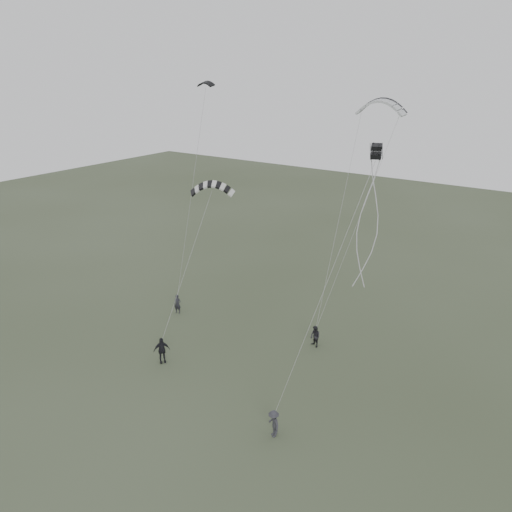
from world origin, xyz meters
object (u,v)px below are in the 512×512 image
Objects in this scene: kite_dark_small at (206,82)px; kite_pale_large at (381,101)px; kite_box at (376,151)px; flyer_center at (162,350)px; kite_striped at (212,184)px; flyer_left at (177,304)px; flyer_far at (274,424)px; flyer_right at (315,337)px.

kite_pale_large is (12.70, 3.80, -1.11)m from kite_dark_small.
kite_dark_small is 17.71m from kite_box.
flyer_center is 0.60× the size of kite_striped.
flyer_center is 19.75m from kite_box.
kite_striped is 14.90m from kite_box.
flyer_left is at bearing -94.31° from kite_dark_small.
flyer_center is 10.70m from flyer_far.
flyer_left is at bearing 167.07° from kite_striped.
kite_striped is 4.76× the size of kite_box.
flyer_far reaches higher than flyer_left.
kite_pale_large reaches higher than flyer_left.
flyer_left is at bearing -150.17° from kite_pale_large.
flyer_far is at bearing -32.24° from kite_dark_small.
flyer_far is at bearing -84.36° from kite_pale_large.
flyer_right is 2.45× the size of kite_box.
flyer_left is 0.86× the size of flyer_center.
kite_dark_small is at bearing 101.97° from kite_striped.
kite_box is (13.94, -3.32, 4.08)m from kite_striped.
flyer_far is 1.07× the size of kite_dark_small.
flyer_far is 22.76m from kite_pale_large.
flyer_right is 0.51× the size of kite_striped.
kite_pale_large reaches higher than kite_striped.
flyer_far is 0.47× the size of kite_pale_large.
kite_striped is at bearing 42.85° from flyer_center.
kite_dark_small is at bearing 141.79° from kite_box.
kite_dark_small is 7.98m from kite_striped.
kite_pale_large is (-1.33, 15.64, 16.48)m from flyer_far.
flyer_right is 0.47× the size of kite_pale_large.
flyer_far is (14.83, -8.14, 0.00)m from flyer_left.
kite_box is at bearing 102.65° from flyer_far.
flyer_left is 1.06× the size of kite_dark_small.
flyer_left is 0.99× the size of flyer_far.
kite_box is (3.70, -9.73, -1.93)m from kite_pale_large.
kite_striped is (3.27, 1.09, 10.47)m from flyer_left.
kite_striped is at bearing -1.73° from flyer_left.
kite_dark_small is 2.30× the size of kite_box.
flyer_left is 1.00× the size of flyer_right.
kite_box is at bearing -44.78° from kite_striped.
flyer_center is at bearing -155.78° from flyer_far.
kite_dark_small is (-14.03, 11.84, 17.59)m from flyer_far.
kite_pale_large is at bearing 24.59° from kite_dark_small.
kite_striped reaches higher than flyer_far.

